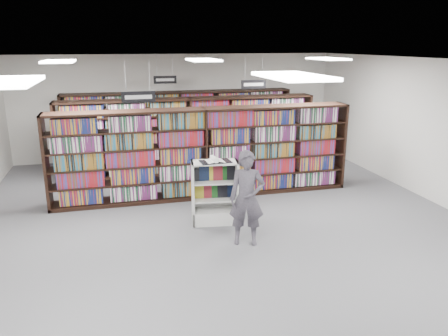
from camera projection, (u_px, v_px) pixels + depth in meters
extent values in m
plane|color=#49494E|center=(226.00, 229.00, 8.59)|extent=(12.00, 12.00, 0.00)
cube|color=silver|center=(226.00, 62.00, 7.71)|extent=(10.00, 12.00, 0.10)
cube|color=silver|center=(178.00, 106.00, 13.74)|extent=(10.00, 0.10, 3.20)
cube|color=black|center=(204.00, 153.00, 10.16)|extent=(7.00, 0.60, 2.10)
cube|color=maroon|center=(204.00, 153.00, 10.16)|extent=(6.88, 0.42, 1.98)
cube|color=black|center=(190.00, 136.00, 12.03)|extent=(7.00, 0.60, 2.10)
cube|color=maroon|center=(190.00, 136.00, 12.03)|extent=(6.88, 0.42, 1.98)
cube|color=black|center=(180.00, 125.00, 13.61)|extent=(7.00, 0.60, 2.10)
cube|color=maroon|center=(180.00, 125.00, 13.61)|extent=(6.88, 0.42, 1.98)
cylinder|color=#B2B2B7|center=(125.00, 76.00, 8.31)|extent=(0.01, 0.01, 0.58)
cylinder|color=#B2B2B7|center=(149.00, 76.00, 8.42)|extent=(0.01, 0.01, 0.58)
cube|color=black|center=(138.00, 97.00, 8.47)|extent=(0.65, 0.02, 0.22)
cube|color=silver|center=(138.00, 97.00, 8.46)|extent=(0.52, 0.00, 0.08)
cylinder|color=#B2B2B7|center=(245.00, 68.00, 10.88)|extent=(0.01, 0.01, 0.58)
cylinder|color=#B2B2B7|center=(262.00, 68.00, 10.99)|extent=(0.01, 0.01, 0.58)
cube|color=black|center=(254.00, 84.00, 11.05)|extent=(0.65, 0.02, 0.22)
cube|color=silver|center=(254.00, 84.00, 11.04)|extent=(0.52, 0.00, 0.08)
cylinder|color=#B2B2B7|center=(156.00, 65.00, 12.27)|extent=(0.01, 0.01, 0.58)
cylinder|color=#B2B2B7|center=(173.00, 65.00, 12.38)|extent=(0.01, 0.01, 0.58)
cube|color=black|center=(165.00, 80.00, 12.44)|extent=(0.65, 0.02, 0.22)
cube|color=silver|center=(165.00, 80.00, 12.42)|extent=(0.52, 0.00, 0.08)
cube|color=white|center=(4.00, 82.00, 4.21)|extent=(0.60, 1.20, 0.04)
cube|color=white|center=(293.00, 76.00, 4.92)|extent=(0.60, 1.20, 0.04)
cube|color=white|center=(59.00, 61.00, 8.87)|extent=(0.60, 1.20, 0.04)
cube|color=white|center=(203.00, 60.00, 9.58)|extent=(0.60, 1.20, 0.04)
cube|color=white|center=(328.00, 59.00, 10.29)|extent=(0.60, 1.20, 0.04)
cube|color=silver|center=(215.00, 216.00, 8.87)|extent=(0.97, 0.57, 0.28)
cube|color=silver|center=(193.00, 193.00, 8.67)|extent=(0.10, 0.46, 1.29)
cube|color=silver|center=(236.00, 192.00, 8.78)|extent=(0.10, 0.46, 1.29)
cube|color=silver|center=(214.00, 189.00, 8.93)|extent=(0.91, 0.15, 1.29)
cube|color=silver|center=(215.00, 162.00, 8.55)|extent=(0.97, 0.57, 0.03)
cube|color=silver|center=(215.00, 199.00, 8.76)|extent=(0.88, 0.52, 0.02)
cube|color=silver|center=(215.00, 182.00, 8.66)|extent=(0.88, 0.52, 0.02)
cube|color=black|center=(197.00, 174.00, 8.63)|extent=(0.19, 0.09, 0.28)
cube|color=#0F1935|center=(204.00, 174.00, 8.65)|extent=(0.19, 0.09, 0.28)
cube|color=gold|center=(211.00, 174.00, 8.66)|extent=(0.19, 0.09, 0.28)
cube|color=maroon|center=(218.00, 173.00, 8.68)|extent=(0.19, 0.09, 0.28)
cube|color=#19541C|center=(225.00, 173.00, 8.69)|extent=(0.19, 0.09, 0.28)
cube|color=black|center=(231.00, 173.00, 8.71)|extent=(0.19, 0.09, 0.28)
cube|color=gold|center=(199.00, 192.00, 8.74)|extent=(0.21, 0.08, 0.26)
cube|color=maroon|center=(207.00, 192.00, 8.75)|extent=(0.21, 0.08, 0.26)
cube|color=#19541C|center=(215.00, 191.00, 8.77)|extent=(0.21, 0.08, 0.26)
cube|color=black|center=(222.00, 191.00, 8.79)|extent=(0.21, 0.08, 0.26)
cube|color=#0F1935|center=(230.00, 191.00, 8.81)|extent=(0.21, 0.08, 0.26)
cube|color=black|center=(215.00, 162.00, 8.52)|extent=(0.61, 0.38, 0.01)
cube|color=white|center=(208.00, 161.00, 8.48)|extent=(0.28, 0.33, 0.05)
cube|color=white|center=(223.00, 161.00, 8.55)|extent=(0.28, 0.33, 0.07)
cylinder|color=white|center=(214.00, 159.00, 8.50)|extent=(0.12, 0.31, 0.10)
imported|color=#4F4A54|center=(247.00, 198.00, 7.75)|extent=(0.72, 0.58, 1.73)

